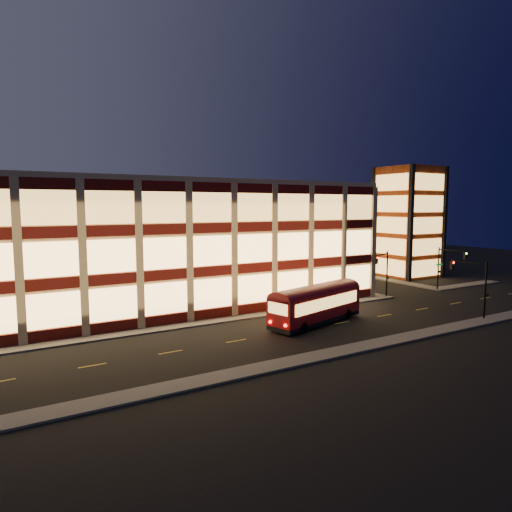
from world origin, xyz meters
TOP-DOWN VIEW (x-y plane):
  - ground at (0.00, 0.00)m, footprint 200.00×200.00m
  - sidewalk_office_south at (-3.00, 1.00)m, footprint 54.00×2.00m
  - sidewalk_office_east at (23.00, 17.00)m, footprint 2.00×30.00m
  - sidewalk_tower_south at (40.00, 1.00)m, footprint 14.00×2.00m
  - sidewalk_tower_west at (34.00, 17.00)m, footprint 2.00×30.00m
  - sidewalk_near at (0.00, -13.00)m, footprint 100.00×2.00m
  - office_building at (-2.91, 16.91)m, footprint 50.45×30.45m
  - stair_tower at (39.95, 11.95)m, footprint 8.60×8.60m
  - traffic_signal_far at (22.21, 0.24)m, footprint 3.79×1.87m
  - traffic_signal_right at (33.50, -0.62)m, footprint 1.20×4.37m
  - traffic_signal_near at (23.50, -11.03)m, footprint 0.32×4.45m
  - trolley_bus at (7.71, -4.76)m, footprint 11.81×5.72m

SIDE VIEW (x-z plane):
  - ground at x=0.00m, z-range 0.00..0.00m
  - sidewalk_office_south at x=-3.00m, z-range 0.00..0.15m
  - sidewalk_office_east at x=23.00m, z-range 0.00..0.15m
  - sidewalk_tower_south at x=40.00m, z-range 0.00..0.15m
  - sidewalk_tower_west at x=34.00m, z-range 0.00..0.15m
  - sidewalk_near at x=0.00m, z-range 0.00..0.15m
  - trolley_bus at x=7.71m, z-range 0.21..4.09m
  - traffic_signal_right at x=33.50m, z-range 1.10..7.10m
  - traffic_signal_far at x=22.21m, z-range 1.11..7.11m
  - traffic_signal_near at x=23.50m, z-range 1.13..7.13m
  - office_building at x=-2.91m, z-range 0.00..14.50m
  - stair_tower at x=39.95m, z-range -0.01..17.99m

